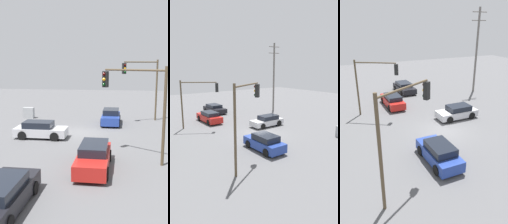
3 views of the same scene
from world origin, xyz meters
TOP-DOWN VIEW (x-y plane):
  - ground_plane at (0.00, 0.00)m, footprint 80.00×80.00m
  - sedan_red at (2.29, -8.27)m, footprint 1.86×4.71m
  - sedan_silver at (-2.70, -2.11)m, footprint 4.20×1.88m
  - sedan_blue at (2.70, 3.99)m, footprint 1.86×4.16m
  - sedan_dark at (-1.00, -13.35)m, footprint 2.07×4.78m
  - traffic_signal_main at (4.72, -6.25)m, footprint 3.86×2.49m
  - traffic_signal_cross at (5.91, 5.68)m, footprint 3.70×2.42m
  - utility_pole_tall at (-10.20, -9.46)m, footprint 2.20×0.28m

SIDE VIEW (x-z plane):
  - ground_plane at x=0.00m, z-range 0.00..0.00m
  - sedan_dark at x=-1.00m, z-range -0.02..1.33m
  - sedan_silver at x=-2.70m, z-range -0.02..1.34m
  - sedan_red at x=2.29m, z-range -0.02..1.43m
  - sedan_blue at x=2.70m, z-range -0.03..1.46m
  - traffic_signal_main at x=4.72m, z-range 1.12..6.94m
  - traffic_signal_cross at x=5.91m, z-range 1.19..7.54m
  - utility_pole_tall at x=-10.20m, z-range 0.30..11.41m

